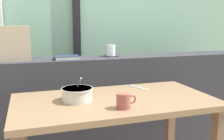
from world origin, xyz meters
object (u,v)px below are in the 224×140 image
at_px(juice_glass, 111,51).
at_px(throw_pillow, 8,44).
at_px(breakfast_table, 114,116).
at_px(coaster_square, 111,56).
at_px(soup_bowl, 77,95).
at_px(ceramic_mug, 124,101).
at_px(fork_utensil, 138,88).
at_px(closed_book, 66,58).

relative_size(juice_glass, throw_pillow, 0.30).
height_order(breakfast_table, throw_pillow, throw_pillow).
xyz_separation_m(breakfast_table, coaster_square, (0.18, 0.64, 0.29)).
height_order(juice_glass, soup_bowl, juice_glass).
bearing_deg(throw_pillow, coaster_square, 1.27).
relative_size(coaster_square, juice_glass, 1.05).
height_order(throw_pillow, ceramic_mug, throw_pillow).
height_order(soup_bowl, ceramic_mug, soup_bowl).
height_order(coaster_square, fork_utensil, coaster_square).
xyz_separation_m(closed_book, fork_utensil, (0.45, -0.38, -0.19)).
distance_m(coaster_square, throw_pillow, 0.82).
bearing_deg(ceramic_mug, juice_glass, 76.96).
bearing_deg(ceramic_mug, breakfast_table, 87.02).
xyz_separation_m(juice_glass, fork_utensil, (0.06, -0.44, -0.22)).
bearing_deg(throw_pillow, ceramic_mug, -52.75).
bearing_deg(closed_book, breakfast_table, -70.62).
distance_m(coaster_square, soup_bowl, 0.75).
xyz_separation_m(throw_pillow, soup_bowl, (0.40, -0.60, -0.27)).
relative_size(throw_pillow, soup_bowl, 1.70).
xyz_separation_m(breakfast_table, ceramic_mug, (-0.01, -0.19, 0.15)).
bearing_deg(soup_bowl, coaster_square, 56.53).
bearing_deg(coaster_square, fork_utensil, -81.81).
distance_m(juice_glass, closed_book, 0.39).
relative_size(coaster_square, throw_pillow, 0.31).
relative_size(juice_glass, soup_bowl, 0.51).
xyz_separation_m(closed_book, soup_bowl, (-0.02, -0.55, -0.15)).
xyz_separation_m(breakfast_table, juice_glass, (0.18, 0.64, 0.33)).
bearing_deg(breakfast_table, throw_pillow, 135.11).
bearing_deg(closed_book, coaster_square, 9.13).
xyz_separation_m(closed_book, ceramic_mug, (0.19, -0.77, -0.15)).
bearing_deg(breakfast_table, soup_bowl, 172.54).
bearing_deg(juice_glass, coaster_square, 0.00).
bearing_deg(juice_glass, soup_bowl, -123.47).
bearing_deg(throw_pillow, juice_glass, 1.27).
height_order(closed_book, soup_bowl, closed_book).
bearing_deg(coaster_square, breakfast_table, -105.85).
bearing_deg(coaster_square, juice_glass, 0.00).
distance_m(juice_glass, throw_pillow, 0.82).
height_order(closed_book, ceramic_mug, closed_book).
relative_size(coaster_square, closed_book, 0.52).
bearing_deg(throw_pillow, breakfast_table, -44.89).
bearing_deg(juice_glass, breakfast_table, -105.85).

